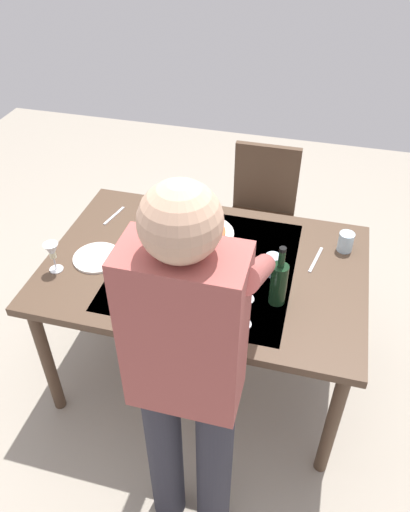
{
  "coord_description": "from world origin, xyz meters",
  "views": [
    {
      "loc": [
        -0.45,
        1.74,
        2.3
      ],
      "look_at": [
        0.0,
        0.0,
        0.82
      ],
      "focal_mm": 35.06,
      "sensor_mm": 36.0,
      "label": 1
    }
  ],
  "objects_px": {
    "wine_bottle": "(279,283)",
    "water_cup_far_left": "(152,240)",
    "water_cup_near_right": "(272,265)",
    "side_bowl_salad": "(127,280)",
    "person_server": "(188,372)",
    "water_cup_near_left": "(346,242)",
    "dinner_plate_near": "(97,258)",
    "dining_table": "(205,276)",
    "wine_glass_left": "(245,307)",
    "serving_bowl_pasta": "(204,236)",
    "chair_near": "(262,209)",
    "wine_glass_right": "(52,252)"
  },
  "relations": [
    {
      "from": "water_cup_far_left",
      "to": "dinner_plate_near",
      "type": "relative_size",
      "value": 0.44
    },
    {
      "from": "dining_table",
      "to": "wine_bottle",
      "type": "height_order",
      "value": "wine_bottle"
    },
    {
      "from": "water_cup_far_left",
      "to": "person_server",
      "type": "bearing_deg",
      "value": 117.34
    },
    {
      "from": "dining_table",
      "to": "water_cup_far_left",
      "type": "height_order",
      "value": "water_cup_far_left"
    },
    {
      "from": "water_cup_near_right",
      "to": "side_bowl_salad",
      "type": "xyz_separation_m",
      "value": [
        0.61,
        0.25,
        -0.02
      ]
    },
    {
      "from": "wine_bottle",
      "to": "water_cup_far_left",
      "type": "distance_m",
      "value": 0.68
    },
    {
      "from": "wine_glass_left",
      "to": "water_cup_near_right",
      "type": "xyz_separation_m",
      "value": [
        -0.06,
        -0.35,
        -0.05
      ]
    },
    {
      "from": "water_cup_near_left",
      "to": "dinner_plate_near",
      "type": "xyz_separation_m",
      "value": [
        1.14,
        0.37,
        -0.04
      ]
    },
    {
      "from": "water_cup_near_left",
      "to": "dining_table",
      "type": "bearing_deg",
      "value": 23.73
    },
    {
      "from": "wine_bottle",
      "to": "serving_bowl_pasta",
      "type": "height_order",
      "value": "wine_bottle"
    },
    {
      "from": "wine_glass_right",
      "to": "water_cup_near_left",
      "type": "xyz_separation_m",
      "value": [
        -1.29,
        -0.49,
        -0.06
      ]
    },
    {
      "from": "chair_near",
      "to": "person_server",
      "type": "relative_size",
      "value": 0.54
    },
    {
      "from": "water_cup_far_left",
      "to": "side_bowl_salad",
      "type": "bearing_deg",
      "value": 86.76
    },
    {
      "from": "wine_glass_left",
      "to": "water_cup_near_left",
      "type": "xyz_separation_m",
      "value": [
        -0.38,
        -0.61,
        -0.06
      ]
    },
    {
      "from": "person_server",
      "to": "water_cup_near_left",
      "type": "height_order",
      "value": "person_server"
    },
    {
      "from": "wine_glass_right",
      "to": "serving_bowl_pasta",
      "type": "distance_m",
      "value": 0.72
    },
    {
      "from": "wine_glass_left",
      "to": "side_bowl_salad",
      "type": "distance_m",
      "value": 0.56
    },
    {
      "from": "chair_near",
      "to": "side_bowl_salad",
      "type": "xyz_separation_m",
      "value": [
        0.43,
        1.12,
        0.27
      ]
    },
    {
      "from": "side_bowl_salad",
      "to": "wine_bottle",
      "type": "bearing_deg",
      "value": -173.9
    },
    {
      "from": "serving_bowl_pasta",
      "to": "wine_bottle",
      "type": "bearing_deg",
      "value": 141.11
    },
    {
      "from": "water_cup_near_left",
      "to": "person_server",
      "type": "bearing_deg",
      "value": 64.76
    },
    {
      "from": "wine_glass_left",
      "to": "water_cup_far_left",
      "type": "bearing_deg",
      "value": -35.78
    },
    {
      "from": "wine_glass_left",
      "to": "water_cup_near_right",
      "type": "height_order",
      "value": "wine_glass_left"
    },
    {
      "from": "dining_table",
      "to": "water_cup_far_left",
      "type": "bearing_deg",
      "value": -10.04
    },
    {
      "from": "wine_bottle",
      "to": "water_cup_near_left",
      "type": "distance_m",
      "value": 0.52
    },
    {
      "from": "water_cup_near_left",
      "to": "side_bowl_salad",
      "type": "xyz_separation_m",
      "value": [
        0.93,
        0.51,
        -0.02
      ]
    },
    {
      "from": "wine_glass_left",
      "to": "water_cup_far_left",
      "type": "relative_size",
      "value": 1.49
    },
    {
      "from": "dining_table",
      "to": "serving_bowl_pasta",
      "type": "bearing_deg",
      "value": -73.25
    },
    {
      "from": "wine_glass_right",
      "to": "water_cup_near_right",
      "type": "bearing_deg",
      "value": -166.88
    },
    {
      "from": "wine_bottle",
      "to": "water_cup_near_right",
      "type": "bearing_deg",
      "value": -74.41
    },
    {
      "from": "side_bowl_salad",
      "to": "dinner_plate_near",
      "type": "distance_m",
      "value": 0.26
    },
    {
      "from": "water_cup_near_right",
      "to": "water_cup_near_left",
      "type": "bearing_deg",
      "value": -140.28
    },
    {
      "from": "water_cup_near_left",
      "to": "water_cup_near_right",
      "type": "relative_size",
      "value": 0.93
    },
    {
      "from": "person_server",
      "to": "wine_glass_left",
      "type": "xyz_separation_m",
      "value": [
        -0.11,
        -0.43,
        -0.09
      ]
    },
    {
      "from": "water_cup_far_left",
      "to": "dinner_plate_near",
      "type": "distance_m",
      "value": 0.27
    },
    {
      "from": "dining_table",
      "to": "wine_glass_right",
      "type": "xyz_separation_m",
      "value": [
        0.66,
        0.21,
        0.18
      ]
    },
    {
      "from": "chair_near",
      "to": "person_server",
      "type": "xyz_separation_m",
      "value": [
        -0.0,
        1.65,
        0.43
      ]
    },
    {
      "from": "wine_bottle",
      "to": "wine_glass_left",
      "type": "xyz_separation_m",
      "value": [
        0.11,
        0.17,
        -0.01
      ]
    },
    {
      "from": "wine_bottle",
      "to": "wine_glass_left",
      "type": "distance_m",
      "value": 0.2
    },
    {
      "from": "dining_table",
      "to": "water_cup_near_right",
      "type": "height_order",
      "value": "water_cup_near_right"
    },
    {
      "from": "dinner_plate_near",
      "to": "dining_table",
      "type": "bearing_deg",
      "value": -169.95
    },
    {
      "from": "water_cup_near_right",
      "to": "serving_bowl_pasta",
      "type": "relative_size",
      "value": 0.35
    },
    {
      "from": "chair_near",
      "to": "wine_bottle",
      "type": "distance_m",
      "value": 1.13
    },
    {
      "from": "side_bowl_salad",
      "to": "wine_glass_right",
      "type": "bearing_deg",
      "value": -3.17
    },
    {
      "from": "wine_bottle",
      "to": "side_bowl_salad",
      "type": "xyz_separation_m",
      "value": [
        0.66,
        0.07,
        -0.08
      ]
    },
    {
      "from": "dining_table",
      "to": "chair_near",
      "type": "relative_size",
      "value": 1.65
    },
    {
      "from": "dining_table",
      "to": "chair_near",
      "type": "bearing_deg",
      "value": -98.92
    },
    {
      "from": "person_server",
      "to": "wine_glass_left",
      "type": "bearing_deg",
      "value": -104.62
    },
    {
      "from": "wine_bottle",
      "to": "dinner_plate_near",
      "type": "relative_size",
      "value": 1.29
    },
    {
      "from": "chair_near",
      "to": "water_cup_far_left",
      "type": "height_order",
      "value": "chair_near"
    }
  ]
}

